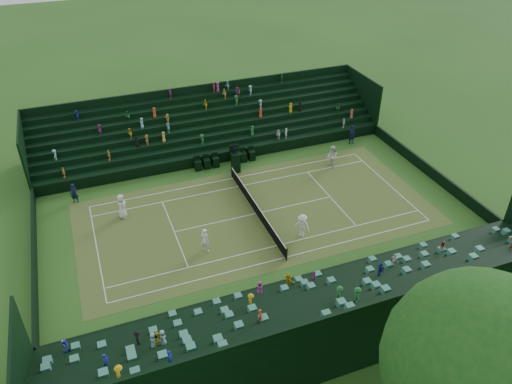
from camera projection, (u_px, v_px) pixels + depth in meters
ground at (256, 214)px, 38.31m from camera, size 160.00×160.00×0.00m
court_surface at (256, 214)px, 38.30m from camera, size 12.97×26.77×0.01m
perimeter_wall_north at (429, 170)px, 42.77m from camera, size 17.17×0.20×1.00m
perimeter_wall_south at (34, 258)px, 33.29m from camera, size 17.17×0.20×1.00m
perimeter_wall_east at (304, 281)px, 31.42m from camera, size 0.20×31.77×1.00m
perimeter_wall_west at (222, 157)px, 44.64m from camera, size 0.20×31.77×1.00m
north_grandstand at (338, 317)px, 27.59m from camera, size 6.60×32.00×4.90m
south_grandstand at (208, 127)px, 47.31m from camera, size 6.60×32.00×4.90m
tennis_net at (256, 208)px, 38.01m from camera, size 11.67×0.10×1.06m
umpire_chair at (235, 160)px, 42.91m from camera, size 0.87×0.87×2.73m
courtside_chairs at (225, 160)px, 44.26m from camera, size 0.60×5.56×1.30m
player_near_west at (122, 206)px, 37.42m from camera, size 1.13×0.94×1.98m
player_near_east at (205, 240)px, 34.15m from camera, size 0.81×0.80×1.88m
player_far_west at (332, 157)px, 43.65m from camera, size 1.02×0.81×2.03m
player_far_east at (302, 225)px, 35.56m from camera, size 1.33×1.29×1.82m
line_judge_north at (352, 134)px, 47.39m from camera, size 0.55×0.75×1.90m
line_judge_south at (74, 193)px, 39.14m from camera, size 0.58×0.71×1.68m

